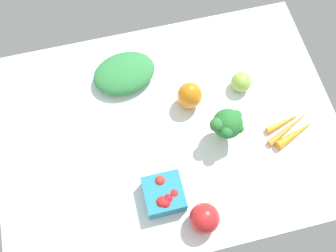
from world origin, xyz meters
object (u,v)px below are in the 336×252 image
object	(u,v)px
bell_pepper_red	(204,218)
bell_pepper_orange	(190,96)
leafy_greens_clump	(124,73)
berry_basket	(164,194)
heirloom_tomato_green	(241,82)
broccoli_head	(227,125)
carrot_bunch	(292,128)

from	to	relation	value
bell_pepper_red	bell_pepper_orange	bearing A→B (deg)	-98.79
leafy_greens_clump	bell_pepper_orange	distance (cm)	22.53
bell_pepper_orange	berry_basket	xyz separation A→B (cm)	(14.63, 27.46, -1.70)
bell_pepper_orange	berry_basket	size ratio (longest dim) A/B	0.93
leafy_greens_clump	heirloom_tomato_green	size ratio (longest dim) A/B	3.07
berry_basket	broccoli_head	world-z (taller)	broccoli_head
bell_pepper_red	broccoli_head	xyz separation A→B (cm)	(-13.03, -23.46, 3.52)
leafy_greens_clump	bell_pepper_orange	size ratio (longest dim) A/B	1.99
bell_pepper_orange	heirloom_tomato_green	distance (cm)	17.51
leafy_greens_clump	broccoli_head	distance (cm)	37.20
broccoli_head	carrot_bunch	size ratio (longest dim) A/B	0.75
leafy_greens_clump	heirloom_tomato_green	world-z (taller)	heirloom_tomato_green
bell_pepper_orange	broccoli_head	distance (cm)	15.47
bell_pepper_orange	broccoli_head	xyz separation A→B (cm)	(-7.35, 13.23, 3.21)
leafy_greens_clump	carrot_bunch	size ratio (longest dim) A/B	1.18
bell_pepper_orange	carrot_bunch	distance (cm)	32.55
bell_pepper_red	carrot_bunch	bearing A→B (deg)	-148.70
leafy_greens_clump	carrot_bunch	bearing A→B (deg)	146.74
bell_pepper_red	heirloom_tomato_green	xyz separation A→B (cm)	(-23.00, -38.45, -1.44)
bell_pepper_orange	bell_pepper_red	size ratio (longest dim) A/B	1.07
bell_pepper_red	berry_basket	bearing A→B (deg)	-45.87
berry_basket	carrot_bunch	bearing A→B (deg)	-165.25
bell_pepper_orange	carrot_bunch	size ratio (longest dim) A/B	0.59
berry_basket	carrot_bunch	world-z (taller)	berry_basket
leafy_greens_clump	bell_pepper_orange	world-z (taller)	bell_pepper_orange
bell_pepper_red	berry_basket	distance (cm)	12.93
berry_basket	heirloom_tomato_green	size ratio (longest dim) A/B	1.66
bell_pepper_red	broccoli_head	distance (cm)	27.06
carrot_bunch	broccoli_head	bearing A→B (deg)	-8.32
broccoli_head	carrot_bunch	world-z (taller)	broccoli_head
bell_pepper_orange	broccoli_head	world-z (taller)	broccoli_head
carrot_bunch	bell_pepper_orange	bearing A→B (deg)	-30.16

